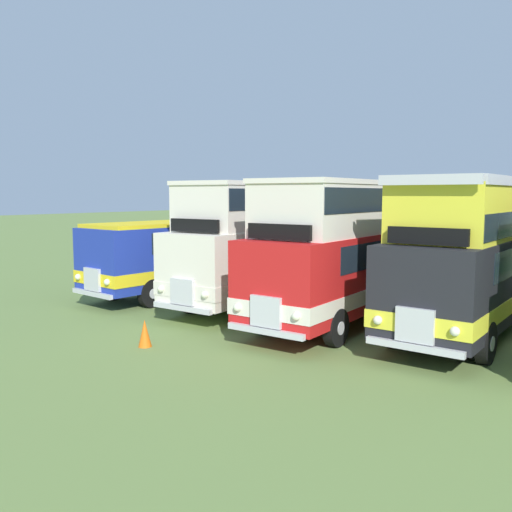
% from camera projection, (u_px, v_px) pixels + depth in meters
% --- Properties ---
extents(bus_first_in_row, '(3.05, 10.61, 2.99)m').
position_uv_depth(bus_first_in_row, '(201.00, 249.00, 23.06)').
color(bus_first_in_row, '#1E339E').
rests_on(bus_first_in_row, ground).
extents(bus_second_in_row, '(3.05, 10.26, 4.49)m').
position_uv_depth(bus_second_in_row, '(274.00, 236.00, 20.80)').
color(bus_second_in_row, silver).
rests_on(bus_second_in_row, ground).
extents(bus_third_in_row, '(3.05, 11.70, 4.49)m').
position_uv_depth(bus_third_in_row, '(364.00, 241.00, 18.54)').
color(bus_third_in_row, red).
rests_on(bus_third_in_row, ground).
extents(bus_fourth_in_row, '(2.74, 9.92, 4.52)m').
position_uv_depth(bus_fourth_in_row, '(478.00, 252.00, 16.31)').
color(bus_fourth_in_row, black).
rests_on(bus_fourth_in_row, ground).
extents(cone_near_end, '(0.36, 0.36, 0.73)m').
position_uv_depth(cone_near_end, '(145.00, 333.00, 14.66)').
color(cone_near_end, orange).
rests_on(cone_near_end, ground).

